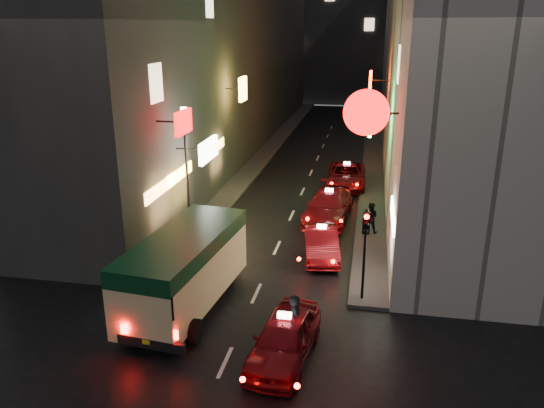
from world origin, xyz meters
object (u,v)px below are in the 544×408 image
Objects in this scene: pedestrian_crossing at (296,319)px; lamp_post at (187,166)px; minibus at (185,263)px; taxi_near at (284,335)px; traffic_light at (366,236)px.

lamp_post reaches higher than pedestrian_crossing.
minibus reaches higher than taxi_near.
taxi_near is 1.54× the size of traffic_light.
traffic_light is at bearing 13.56° from minibus.
pedestrian_crossing is 4.22m from traffic_light.
taxi_near is 4.89m from traffic_light.
traffic_light is at bearing -28.91° from lamp_post.
minibus is at bearing -72.00° from lamp_post.
lamp_post reaches higher than taxi_near.
taxi_near is 2.51× the size of pedestrian_crossing.
lamp_post reaches higher than traffic_light.
taxi_near is at bearing -120.01° from traffic_light.
minibus is at bearing 148.75° from taxi_near.
pedestrian_crossing is 0.61× the size of traffic_light.
lamp_post is at bearing 108.00° from minibus.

